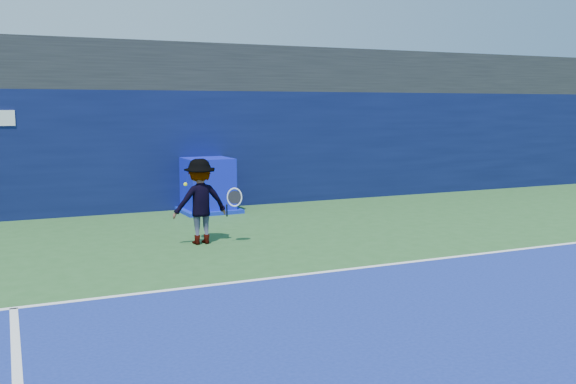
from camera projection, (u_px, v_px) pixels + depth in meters
name	position (u px, v px, depth m)	size (l,w,h in m)	color
ground	(474.00, 328.00, 7.61)	(80.00, 80.00, 0.00)	#2A5A28
baseline	(350.00, 269.00, 10.33)	(24.00, 0.10, 0.01)	white
stadium_band	(199.00, 70.00, 17.56)	(36.00, 3.00, 1.20)	black
back_wall_assembly	(211.00, 149.00, 16.93)	(36.00, 1.03, 3.00)	#0A123C
equipment_cart	(208.00, 187.00, 15.96)	(1.46, 1.46, 1.34)	#0D13B7
tennis_player	(200.00, 201.00, 12.20)	(1.28, 0.71, 1.63)	white
tennis_ball	(185.00, 184.00, 11.93)	(0.07, 0.07, 0.07)	#C9DE18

